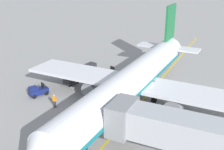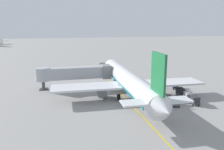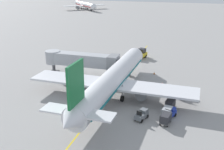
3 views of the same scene
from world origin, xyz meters
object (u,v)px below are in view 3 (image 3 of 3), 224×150
at_px(baggage_tug_spare, 183,94).
at_px(distant_taxiing_airliner, 85,5).
at_px(parked_airliner, 113,80).
at_px(baggage_cart_front, 170,103).
at_px(pushback_tractor, 140,54).
at_px(baggage_cart_second_in_train, 167,112).
at_px(baggage_cart_third_in_train, 166,118).
at_px(ground_crew_wing_walker, 162,86).
at_px(baggage_tug_lead, 170,113).
at_px(baggage_tug_trailing, 142,115).
at_px(jet_bridge, 81,60).
at_px(safety_cone_nose_left, 154,73).

distance_m(baggage_tug_spare, distant_taxiing_airliner, 145.59).
distance_m(parked_airliner, baggage_cart_front, 10.95).
xyz_separation_m(parked_airliner, pushback_tractor, (-0.15, 25.96, -2.09)).
distance_m(pushback_tractor, baggage_cart_second_in_train, 32.94).
xyz_separation_m(baggage_cart_front, baggage_cart_second_in_train, (-0.18, -3.17, 0.00)).
height_order(parked_airliner, baggage_cart_third_in_train, parked_airliner).
bearing_deg(baggage_cart_second_in_train, baggage_tug_spare, 76.63).
distance_m(baggage_cart_front, ground_crew_wing_walker, 7.30).
bearing_deg(baggage_cart_front, baggage_tug_lead, -85.95).
relative_size(parked_airliner, baggage_tug_trailing, 13.54).
bearing_deg(parked_airliner, baggage_cart_second_in_train, -27.02).
relative_size(baggage_cart_front, baggage_cart_third_in_train, 1.00).
bearing_deg(baggage_tug_trailing, baggage_cart_second_in_train, 25.46).
distance_m(parked_airliner, baggage_tug_trailing, 10.00).
relative_size(jet_bridge, safety_cone_nose_left, 28.60).
bearing_deg(baggage_tug_trailing, parked_airliner, 133.86).
distance_m(baggage_tug_lead, distant_taxiing_airliner, 152.12).
distance_m(jet_bridge, baggage_tug_trailing, 23.38).
relative_size(baggage_tug_trailing, baggage_cart_third_in_train, 0.93).
bearing_deg(baggage_tug_spare, baggage_cart_third_in_train, -100.58).
xyz_separation_m(parked_airliner, baggage_cart_front, (10.51, -2.09, -2.24)).
distance_m(baggage_cart_third_in_train, safety_cone_nose_left, 22.01).
distance_m(pushback_tractor, baggage_tug_spare, 26.04).
relative_size(baggage_tug_spare, distant_taxiing_airliner, 0.10).
bearing_deg(jet_bridge, parked_airliner, -42.37).
bearing_deg(pushback_tractor, baggage_tug_trailing, -78.23).
xyz_separation_m(baggage_tug_lead, baggage_cart_front, (-0.22, 3.07, 0.24)).
xyz_separation_m(jet_bridge, distant_taxiing_airliner, (-48.72, 121.03, -0.43)).
xyz_separation_m(jet_bridge, ground_crew_wing_walker, (18.29, -4.26, -2.51)).
bearing_deg(distant_taxiing_airliner, baggage_cart_front, -62.37).
bearing_deg(distant_taxiing_airliner, pushback_tractor, -60.66).
bearing_deg(distant_taxiing_airliner, parked_airliner, -65.72).
bearing_deg(baggage_cart_second_in_train, jet_bridge, 144.71).
xyz_separation_m(baggage_tug_lead, distant_taxiing_airliner, (-69.45, 135.32, 2.31)).
height_order(baggage_tug_lead, baggage_cart_front, baggage_tug_lead).
bearing_deg(baggage_tug_trailing, distant_taxiing_airliner, 115.51).
xyz_separation_m(baggage_cart_second_in_train, ground_crew_wing_walker, (-2.04, 10.13, 0.00)).
relative_size(baggage_cart_front, ground_crew_wing_walker, 1.76).
height_order(baggage_cart_second_in_train, safety_cone_nose_left, baggage_cart_second_in_train).
relative_size(baggage_cart_third_in_train, ground_crew_wing_walker, 1.76).
bearing_deg(safety_cone_nose_left, jet_bridge, -162.22).
height_order(baggage_cart_front, ground_crew_wing_walker, ground_crew_wing_walker).
bearing_deg(jet_bridge, distant_taxiing_airliner, 111.93).
distance_m(baggage_tug_spare, baggage_cart_third_in_train, 10.65).
distance_m(baggage_tug_trailing, baggage_tug_spare, 11.54).
bearing_deg(baggage_tug_trailing, baggage_tug_lead, 24.40).
relative_size(parked_airliner, jet_bridge, 2.21).
bearing_deg(parked_airliner, baggage_tug_spare, 14.11).
relative_size(baggage_cart_second_in_train, distant_taxiing_airliner, 0.10).
bearing_deg(baggage_cart_front, safety_cone_nose_left, 107.56).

